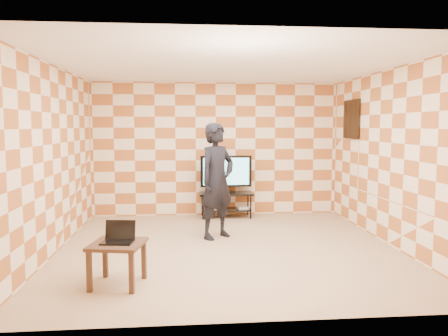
% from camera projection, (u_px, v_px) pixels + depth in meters
% --- Properties ---
extents(floor, '(5.00, 5.00, 0.00)m').
position_uv_depth(floor, '(228.00, 248.00, 6.55)').
color(floor, tan).
rests_on(floor, ground).
extents(wall_back, '(5.00, 0.02, 2.70)m').
position_uv_depth(wall_back, '(216.00, 149.00, 8.90)').
color(wall_back, '#F5DFBF').
rests_on(wall_back, ground).
extents(wall_front, '(5.00, 0.02, 2.70)m').
position_uv_depth(wall_front, '(255.00, 179.00, 3.94)').
color(wall_front, '#F5DFBF').
rests_on(wall_front, ground).
extents(wall_left, '(0.02, 5.00, 2.70)m').
position_uv_depth(wall_left, '(53.00, 160.00, 6.20)').
color(wall_left, '#F5DFBF').
rests_on(wall_left, ground).
extents(wall_right, '(0.02, 5.00, 2.70)m').
position_uv_depth(wall_right, '(391.00, 157.00, 6.64)').
color(wall_right, '#F5DFBF').
rests_on(wall_right, ground).
extents(ceiling, '(5.00, 5.00, 0.02)m').
position_uv_depth(ceiling, '(228.00, 65.00, 6.29)').
color(ceiling, white).
rests_on(ceiling, wall_back).
extents(wall_art, '(0.04, 0.72, 0.72)m').
position_uv_depth(wall_art, '(351.00, 119.00, 8.12)').
color(wall_art, black).
rests_on(wall_art, wall_right).
extents(tv_stand, '(1.07, 0.48, 0.50)m').
position_uv_depth(tv_stand, '(226.00, 199.00, 8.72)').
color(tv_stand, black).
rests_on(tv_stand, floor).
extents(tv, '(1.02, 0.20, 0.74)m').
position_uv_depth(tv, '(226.00, 172.00, 8.66)').
color(tv, black).
rests_on(tv, tv_stand).
extents(dvd_player, '(0.46, 0.36, 0.07)m').
position_uv_depth(dvd_player, '(215.00, 207.00, 8.75)').
color(dvd_player, '#AEAEB0').
rests_on(dvd_player, tv_stand).
extents(game_console, '(0.22, 0.17, 0.04)m').
position_uv_depth(game_console, '(243.00, 208.00, 8.72)').
color(game_console, silver).
rests_on(game_console, tv_stand).
extents(side_table, '(0.67, 0.67, 0.50)m').
position_uv_depth(side_table, '(117.00, 250.00, 4.99)').
color(side_table, '#341E14').
rests_on(side_table, floor).
extents(laptop, '(0.39, 0.32, 0.24)m').
position_uv_depth(laptop, '(119.00, 237.00, 5.01)').
color(laptop, black).
rests_on(laptop, side_table).
extents(person, '(0.81, 0.78, 1.88)m').
position_uv_depth(person, '(217.00, 181.00, 7.07)').
color(person, black).
rests_on(person, floor).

